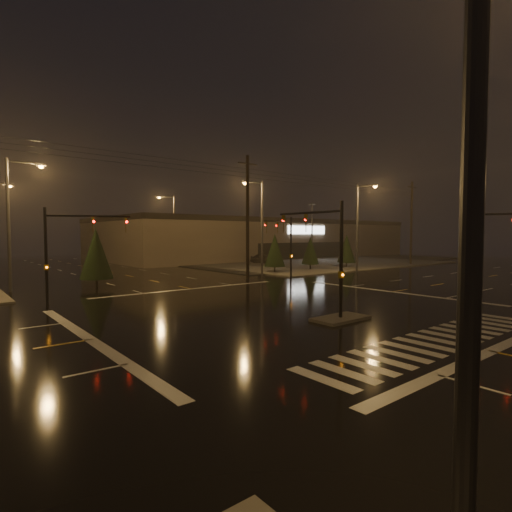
# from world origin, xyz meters

# --- Properties ---
(ground) EXTENTS (140.00, 140.00, 0.00)m
(ground) POSITION_xyz_m (0.00, 0.00, 0.00)
(ground) COLOR black
(ground) RESTS_ON ground
(sidewalk_ne) EXTENTS (36.00, 36.00, 0.12)m
(sidewalk_ne) POSITION_xyz_m (30.00, 30.00, 0.06)
(sidewalk_ne) COLOR #4A4742
(sidewalk_ne) RESTS_ON ground
(median_island) EXTENTS (3.00, 1.60, 0.15)m
(median_island) POSITION_xyz_m (0.00, -4.00, 0.07)
(median_island) COLOR #4A4742
(median_island) RESTS_ON ground
(crosswalk) EXTENTS (15.00, 2.60, 0.01)m
(crosswalk) POSITION_xyz_m (0.00, -9.00, 0.01)
(crosswalk) COLOR beige
(crosswalk) RESTS_ON ground
(stop_bar_near) EXTENTS (16.00, 0.50, 0.01)m
(stop_bar_near) POSITION_xyz_m (0.00, -11.00, 0.01)
(stop_bar_near) COLOR beige
(stop_bar_near) RESTS_ON ground
(stop_bar_far) EXTENTS (16.00, 0.50, 0.01)m
(stop_bar_far) POSITION_xyz_m (0.00, 11.00, 0.01)
(stop_bar_far) COLOR beige
(stop_bar_far) RESTS_ON ground
(parking_lot) EXTENTS (50.00, 24.00, 0.08)m
(parking_lot) POSITION_xyz_m (35.00, 28.00, 0.04)
(parking_lot) COLOR black
(parking_lot) RESTS_ON ground
(retail_building) EXTENTS (60.20, 28.30, 7.20)m
(retail_building) POSITION_xyz_m (35.00, 45.99, 3.84)
(retail_building) COLOR #6C5B4D
(retail_building) RESTS_ON ground
(signal_mast_median) EXTENTS (0.25, 4.59, 6.00)m
(signal_mast_median) POSITION_xyz_m (0.00, -3.07, 3.75)
(signal_mast_median) COLOR black
(signal_mast_median) RESTS_ON ground
(signal_mast_ne) EXTENTS (4.84, 1.86, 6.00)m
(signal_mast_ne) POSITION_xyz_m (9.50, 10.14, 3.79)
(signal_mast_ne) COLOR black
(signal_mast_ne) RESTS_ON ground
(signal_mast_nw) EXTENTS (4.84, 1.86, 6.00)m
(signal_mast_nw) POSITION_xyz_m (-9.50, 10.14, 3.79)
(signal_mast_nw) COLOR black
(signal_mast_nw) RESTS_ON ground
(streetlight_0) EXTENTS (2.77, 0.32, 10.00)m
(streetlight_0) POSITION_xyz_m (-11.18, -15.00, 5.80)
(streetlight_0) COLOR #38383A
(streetlight_0) RESTS_ON ground
(streetlight_1) EXTENTS (2.77, 0.32, 10.00)m
(streetlight_1) POSITION_xyz_m (-11.18, 18.00, 5.80)
(streetlight_1) COLOR #38383A
(streetlight_1) RESTS_ON ground
(streetlight_3) EXTENTS (2.77, 0.32, 10.00)m
(streetlight_3) POSITION_xyz_m (11.18, 16.00, 5.80)
(streetlight_3) COLOR #38383A
(streetlight_3) RESTS_ON ground
(streetlight_4) EXTENTS (2.77, 0.32, 10.00)m
(streetlight_4) POSITION_xyz_m (11.18, 36.00, 5.80)
(streetlight_4) COLOR #38383A
(streetlight_4) RESTS_ON ground
(streetlight_6) EXTENTS (0.32, 2.77, 10.00)m
(streetlight_6) POSITION_xyz_m (22.00, 11.18, 5.80)
(streetlight_6) COLOR #38383A
(streetlight_6) RESTS_ON ground
(utility_pole_1) EXTENTS (2.20, 0.32, 12.00)m
(utility_pole_1) POSITION_xyz_m (8.00, 14.00, 6.13)
(utility_pole_1) COLOR black
(utility_pole_1) RESTS_ON ground
(utility_pole_2) EXTENTS (2.20, 0.32, 12.00)m
(utility_pole_2) POSITION_xyz_m (38.00, 14.00, 6.13)
(utility_pole_2) COLOR black
(utility_pole_2) RESTS_ON ground
(conifer_0) EXTENTS (2.38, 2.38, 4.42)m
(conifer_0) POSITION_xyz_m (14.42, 17.22, 2.56)
(conifer_0) COLOR black
(conifer_0) RESTS_ON ground
(conifer_1) EXTENTS (2.18, 2.18, 4.10)m
(conifer_1) POSITION_xyz_m (20.21, 17.13, 2.40)
(conifer_1) COLOR black
(conifer_1) RESTS_ON ground
(conifer_2) EXTENTS (2.37, 2.37, 4.41)m
(conifer_2) POSITION_xyz_m (26.26, 16.34, 2.55)
(conifer_2) COLOR black
(conifer_2) RESTS_ON ground
(conifer_3) EXTENTS (2.66, 2.66, 4.86)m
(conifer_3) POSITION_xyz_m (-5.55, 16.80, 2.78)
(conifer_3) COLOR black
(conifer_3) RESTS_ON ground
(car_parked) EXTENTS (2.43, 4.84, 1.58)m
(car_parked) POSITION_xyz_m (22.16, 28.19, 0.79)
(car_parked) COLOR black
(car_parked) RESTS_ON ground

